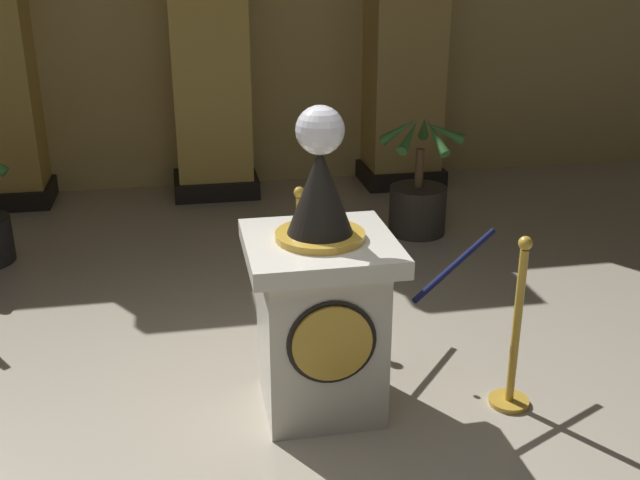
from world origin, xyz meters
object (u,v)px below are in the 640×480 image
object	(u,v)px
pedestal_clock	(320,301)
potted_palm_right	(418,199)
stanchion_near	(514,348)
stanchion_far	(300,274)

from	to	relation	value
pedestal_clock	potted_palm_right	size ratio (longest dim) A/B	1.54
stanchion_near	stanchion_far	distance (m)	1.70
stanchion_near	potted_palm_right	xyz separation A→B (m)	(0.35, 2.91, -0.04)
pedestal_clock	stanchion_far	world-z (taller)	pedestal_clock
pedestal_clock	potted_palm_right	distance (m)	3.08
potted_palm_right	stanchion_near	bearing A→B (deg)	-96.85
stanchion_far	potted_palm_right	bearing A→B (deg)	48.44
pedestal_clock	stanchion_far	size ratio (longest dim) A/B	1.77
stanchion_near	potted_palm_right	bearing A→B (deg)	83.15
pedestal_clock	stanchion_near	xyz separation A→B (m)	(1.11, -0.21, -0.30)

